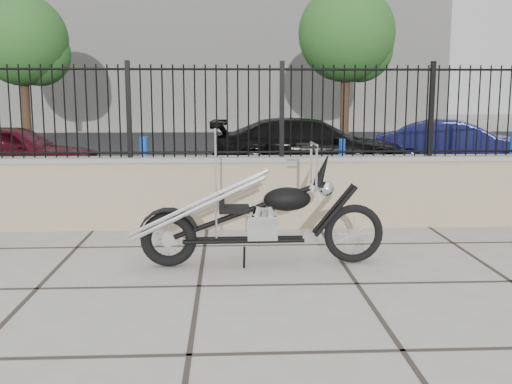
{
  "coord_description": "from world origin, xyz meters",
  "views": [
    {
      "loc": [
        0.27,
        -5.42,
        1.79
      ],
      "look_at": [
        0.59,
        0.99,
        0.73
      ],
      "focal_mm": 42.0,
      "sensor_mm": 36.0,
      "label": 1
    }
  ],
  "objects_px": {
    "car_black": "(311,147)",
    "car_blue": "(458,147)",
    "car_red": "(11,153)",
    "chopper_motorcycle": "(257,197)"
  },
  "relations": [
    {
      "from": "chopper_motorcycle",
      "to": "car_black",
      "type": "relative_size",
      "value": 0.56
    },
    {
      "from": "car_red",
      "to": "chopper_motorcycle",
      "type": "bearing_deg",
      "value": -141.65
    },
    {
      "from": "car_red",
      "to": "car_black",
      "type": "xyz_separation_m",
      "value": [
        6.22,
        0.67,
        0.03
      ]
    },
    {
      "from": "chopper_motorcycle",
      "to": "car_blue",
      "type": "height_order",
      "value": "chopper_motorcycle"
    },
    {
      "from": "car_black",
      "to": "car_blue",
      "type": "height_order",
      "value": "car_black"
    },
    {
      "from": "chopper_motorcycle",
      "to": "car_red",
      "type": "height_order",
      "value": "chopper_motorcycle"
    },
    {
      "from": "car_red",
      "to": "car_blue",
      "type": "xyz_separation_m",
      "value": [
        9.62,
        0.92,
        0.0
      ]
    },
    {
      "from": "car_black",
      "to": "car_blue",
      "type": "relative_size",
      "value": 1.19
    },
    {
      "from": "chopper_motorcycle",
      "to": "car_black",
      "type": "distance_m",
      "value": 7.08
    },
    {
      "from": "chopper_motorcycle",
      "to": "car_red",
      "type": "bearing_deg",
      "value": 125.89
    }
  ]
}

